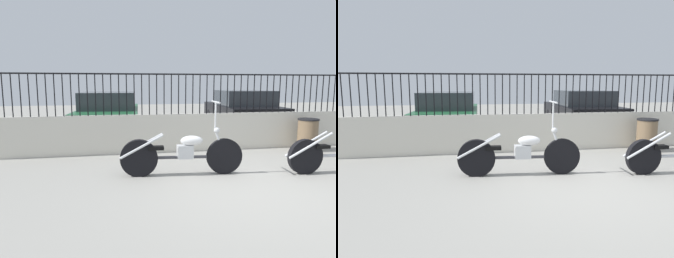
# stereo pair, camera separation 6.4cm
# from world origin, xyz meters

# --- Properties ---
(ground_plane) EXTENTS (40.00, 40.00, 0.00)m
(ground_plane) POSITION_xyz_m (0.00, 0.00, 0.00)
(ground_plane) COLOR gray
(low_wall) EXTENTS (10.22, 0.18, 0.91)m
(low_wall) POSITION_xyz_m (0.00, 2.77, 0.46)
(low_wall) COLOR beige
(low_wall) RESTS_ON ground_plane
(fence_railing) EXTENTS (10.22, 0.04, 0.96)m
(fence_railing) POSITION_xyz_m (0.00, 2.77, 1.53)
(fence_railing) COLOR black
(fence_railing) RESTS_ON low_wall
(motorcycle_dark_grey) EXTENTS (2.21, 0.52, 1.33)m
(motorcycle_dark_grey) POSITION_xyz_m (-1.09, 0.86, 0.40)
(motorcycle_dark_grey) COLOR black
(motorcycle_dark_grey) RESTS_ON ground_plane
(trash_bin) EXTENTS (0.49, 0.49, 0.79)m
(trash_bin) POSITION_xyz_m (2.52, 2.24, 0.40)
(trash_bin) COLOR brown
(trash_bin) RESTS_ON ground_plane
(car_green) EXTENTS (2.15, 4.35, 1.38)m
(car_green) POSITION_xyz_m (-2.27, 5.42, 0.69)
(car_green) COLOR black
(car_green) RESTS_ON ground_plane
(car_black) EXTENTS (2.18, 4.10, 1.41)m
(car_black) POSITION_xyz_m (2.38, 5.72, 0.71)
(car_black) COLOR black
(car_black) RESTS_ON ground_plane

